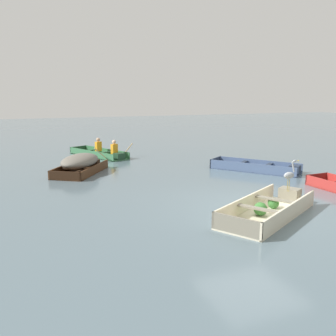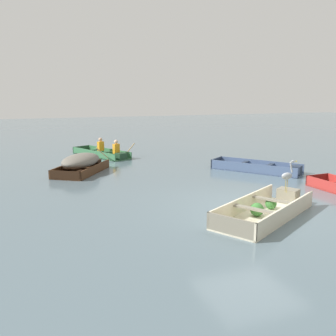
{
  "view_description": "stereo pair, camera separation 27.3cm",
  "coord_description": "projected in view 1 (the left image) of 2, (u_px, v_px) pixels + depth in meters",
  "views": [
    {
      "loc": [
        -5.57,
        -8.02,
        2.95
      ],
      "look_at": [
        -0.81,
        4.09,
        0.35
      ],
      "focal_mm": 40.0,
      "sensor_mm": 36.0,
      "label": 1
    },
    {
      "loc": [
        -5.32,
        -8.12,
        2.95
      ],
      "look_at": [
        -0.81,
        4.09,
        0.35
      ],
      "focal_mm": 40.0,
      "sensor_mm": 36.0,
      "label": 2
    }
  ],
  "objects": [
    {
      "name": "skiff_dark_varnish_mid_moored",
      "position": [
        80.0,
        163.0,
        14.03
      ],
      "size": [
        2.44,
        2.84,
        0.73
      ],
      "color": "#4C2D19",
      "rests_on": "ground"
    },
    {
      "name": "heron_on_dinghy",
      "position": [
        290.0,
        174.0,
        9.72
      ],
      "size": [
        0.45,
        0.15,
        0.84
      ],
      "color": "olive",
      "rests_on": "dinghy_cream_foreground"
    },
    {
      "name": "rowboat_green_with_crew",
      "position": [
        101.0,
        153.0,
        17.7
      ],
      "size": [
        2.68,
        3.55,
        0.89
      ],
      "color": "#387047",
      "rests_on": "ground"
    },
    {
      "name": "skiff_slate_blue_near_moored",
      "position": [
        258.0,
        168.0,
        14.41
      ],
      "size": [
        2.83,
        3.28,
        0.37
      ],
      "color": "#475B7F",
      "rests_on": "ground"
    },
    {
      "name": "ground_plane",
      "position": [
        253.0,
        207.0,
        9.9
      ],
      "size": [
        80.0,
        80.0,
        0.0
      ],
      "primitive_type": "plane",
      "color": "slate"
    },
    {
      "name": "dinghy_cream_foreground",
      "position": [
        270.0,
        209.0,
        9.24
      ],
      "size": [
        3.42,
        2.68,
        0.41
      ],
      "color": "beige",
      "rests_on": "ground"
    }
  ]
}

